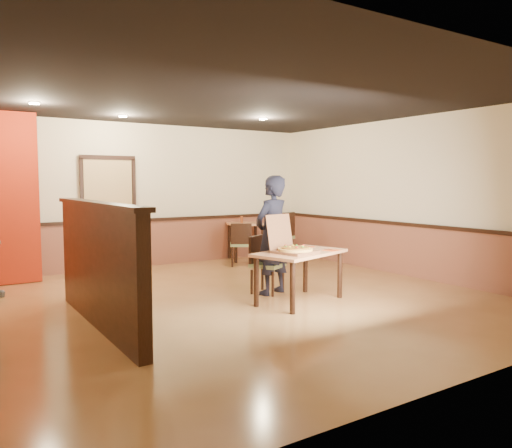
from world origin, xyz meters
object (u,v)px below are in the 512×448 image
(diner_chair, at_px, (264,262))
(side_table, at_px, (246,231))
(main_table, at_px, (300,259))
(side_chair_left, at_px, (241,243))
(side_chair_right, at_px, (281,235))
(pizza_box, at_px, (292,248))
(diner, at_px, (272,235))
(condiment, at_px, (242,220))

(diner_chair, xyz_separation_m, side_table, (1.42, 2.83, 0.15))
(main_table, xyz_separation_m, side_chair_left, (0.85, 2.98, -0.13))
(side_chair_right, bearing_deg, diner_chair, 30.73)
(diner_chair, distance_m, pizza_box, 0.87)
(side_table, height_order, pizza_box, pizza_box)
(main_table, xyz_separation_m, pizza_box, (-0.17, -0.05, 0.17))
(pizza_box, bearing_deg, diner_chair, 71.57)
(main_table, bearing_deg, diner, 76.18)
(diner, xyz_separation_m, pizza_box, (-0.13, -0.68, -0.11))
(side_chair_left, xyz_separation_m, side_table, (0.48, 0.61, 0.15))
(side_table, distance_m, pizza_box, 3.94)
(diner_chair, distance_m, condiment, 3.19)
(diner, relative_size, pizza_box, 2.65)
(main_table, distance_m, side_chair_left, 3.10)
(diner_chair, xyz_separation_m, side_chair_right, (1.90, 2.20, 0.10))
(pizza_box, bearing_deg, condiment, 55.72)
(pizza_box, bearing_deg, diner, 65.99)
(side_chair_right, xyz_separation_m, side_table, (-0.47, 0.62, 0.05))
(main_table, bearing_deg, side_table, 52.28)
(diner_chair, relative_size, side_chair_left, 1.00)
(main_table, relative_size, side_chair_left, 1.73)
(diner_chair, bearing_deg, pizza_box, -124.64)
(main_table, height_order, side_chair_left, side_chair_left)
(side_chair_left, height_order, condiment, condiment)
(side_table, bearing_deg, main_table, -110.36)
(diner_chair, relative_size, side_table, 0.92)
(main_table, height_order, side_chair_right, side_chair_right)
(diner_chair, height_order, side_chair_right, side_chair_right)
(side_chair_left, relative_size, pizza_box, 1.29)
(diner_chair, distance_m, side_chair_left, 2.41)
(diner, bearing_deg, side_chair_right, -146.12)
(side_chair_right, distance_m, pizza_box, 3.61)
(side_chair_left, distance_m, pizza_box, 3.21)
(side_table, bearing_deg, diner, -114.84)
(side_chair_right, height_order, diner, diner)
(main_table, height_order, condiment, condiment)
(diner, distance_m, condiment, 3.26)
(pizza_box, bearing_deg, side_chair_right, 43.62)
(side_chair_left, bearing_deg, main_table, 104.54)
(side_chair_left, distance_m, side_table, 0.79)
(main_table, xyz_separation_m, side_table, (1.33, 3.59, 0.02))
(condiment, bearing_deg, pizza_box, -111.14)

